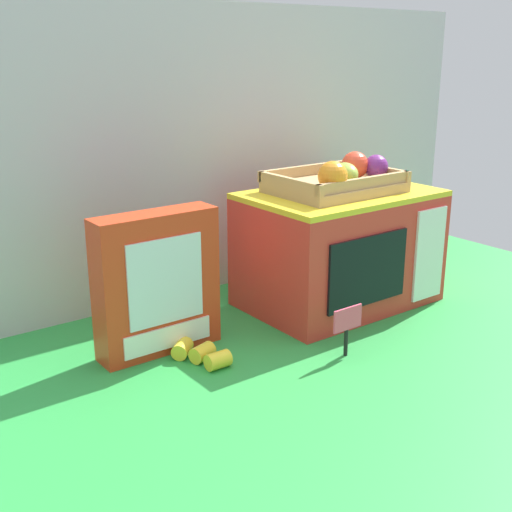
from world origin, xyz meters
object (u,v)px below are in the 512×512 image
Objects in this scene: toy_microwave at (339,248)px; price_sign at (347,324)px; food_groups_crate at (339,180)px; cookie_set_box at (157,284)px; loose_toy_banana at (201,354)px.

toy_microwave is 4.26× the size of price_sign.
price_sign is (-0.18, -0.22, -0.22)m from food_groups_crate.
cookie_set_box is 0.16m from loose_toy_banana.
price_sign is at bearing -129.98° from toy_microwave.
food_groups_crate is 2.16× the size of loose_toy_banana.
food_groups_crate is 0.98× the size of cookie_set_box.
cookie_set_box is (-0.45, 0.02, -0.15)m from food_groups_crate.
cookie_set_box is at bearing 177.72° from toy_microwave.
food_groups_crate reaches higher than price_sign.
cookie_set_box is (-0.46, 0.02, 0.01)m from toy_microwave.
price_sign is (0.28, -0.24, -0.07)m from cookie_set_box.
toy_microwave is 3.40× the size of loose_toy_banana.
food_groups_crate is at bearing 10.10° from loose_toy_banana.
toy_microwave is 1.53× the size of cookie_set_box.
price_sign reaches higher than loose_toy_banana.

